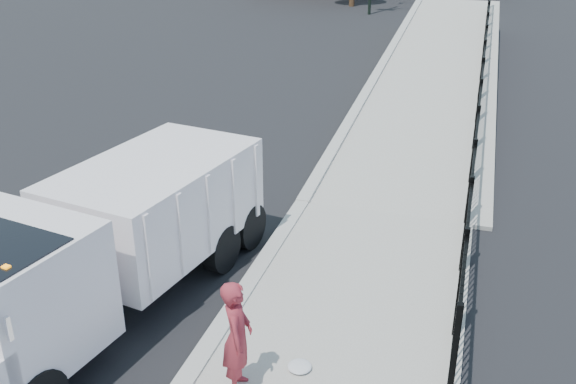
# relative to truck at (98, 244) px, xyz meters

# --- Properties ---
(ground) EXTENTS (120.00, 120.00, 0.00)m
(ground) POSITION_rel_truck_xyz_m (2.00, 0.93, -1.33)
(ground) COLOR black
(ground) RESTS_ON ground
(curb) EXTENTS (0.30, 12.00, 0.16)m
(curb) POSITION_rel_truck_xyz_m (2.00, -1.07, -1.25)
(curb) COLOR #ADAAA3
(curb) RESTS_ON ground
(ramp) EXTENTS (3.95, 24.06, 3.19)m
(ramp) POSITION_rel_truck_xyz_m (4.12, 16.93, -1.33)
(ramp) COLOR #9E998E
(ramp) RESTS_ON ground
(iron_fence) EXTENTS (0.10, 28.00, 1.80)m
(iron_fence) POSITION_rel_truck_xyz_m (5.55, 12.93, -0.43)
(iron_fence) COLOR black
(iron_fence) RESTS_ON ground
(truck) EXTENTS (3.35, 7.16, 2.36)m
(truck) POSITION_rel_truck_xyz_m (0.00, 0.00, 0.00)
(truck) COLOR black
(truck) RESTS_ON ground
(worker) EXTENTS (0.56, 0.70, 1.68)m
(worker) POSITION_rel_truck_xyz_m (2.77, -1.15, -0.37)
(worker) COLOR maroon
(worker) RESTS_ON sidewalk
(debris) EXTENTS (0.35, 0.35, 0.09)m
(debris) POSITION_rel_truck_xyz_m (3.47, -0.55, -1.16)
(debris) COLOR silver
(debris) RESTS_ON sidewalk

